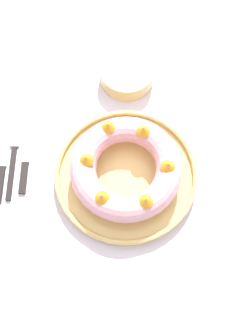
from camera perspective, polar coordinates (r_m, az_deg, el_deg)
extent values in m
plane|color=#4C4742|center=(1.70, 0.47, -10.52)|extent=(8.00, 8.00, 0.00)
cube|color=silver|center=(0.96, 0.83, -1.59)|extent=(1.21, 1.27, 0.03)
cylinder|color=tan|center=(0.94, 0.00, -1.15)|extent=(0.33, 0.33, 0.01)
torus|color=tan|center=(0.92, 0.00, -0.83)|extent=(0.34, 0.34, 0.01)
torus|color=#E09EAD|center=(0.89, 0.00, 0.00)|extent=(0.26, 0.26, 0.06)
cone|color=orange|center=(0.83, -3.52, -4.14)|extent=(0.04, 0.04, 0.02)
cone|color=orange|center=(0.83, 2.92, -4.68)|extent=(0.04, 0.04, 0.02)
cone|color=orange|center=(0.86, 6.16, 0.42)|extent=(0.05, 0.05, 0.02)
cone|color=orange|center=(0.89, 2.57, 5.61)|extent=(0.04, 0.04, 0.02)
cone|color=orange|center=(0.90, -2.60, 6.19)|extent=(0.04, 0.04, 0.02)
cone|color=orange|center=(0.86, -5.80, 1.37)|extent=(0.04, 0.04, 0.02)
cube|color=black|center=(0.98, -16.29, -0.71)|extent=(0.01, 0.14, 0.01)
cube|color=silver|center=(1.02, -15.69, 4.36)|extent=(0.02, 0.05, 0.01)
cube|color=black|center=(0.98, -17.82, -2.32)|extent=(0.02, 0.09, 0.01)
cube|color=silver|center=(1.02, -17.13, 3.18)|extent=(0.02, 0.11, 0.00)
cube|color=black|center=(0.97, -14.64, -1.40)|extent=(0.02, 0.08, 0.01)
cube|color=silver|center=(1.00, -14.13, 3.37)|extent=(0.02, 0.10, 0.00)
cylinder|color=tan|center=(1.06, 0.13, 13.47)|extent=(0.14, 0.14, 0.05)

